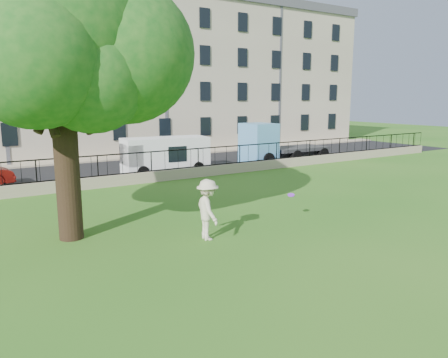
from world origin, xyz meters
TOP-DOWN VIEW (x-y plane):
  - ground at (0.00, 0.00)m, footprint 120.00×120.00m
  - retaining_wall at (0.00, 12.00)m, footprint 50.00×0.40m
  - iron_railing at (0.00, 12.00)m, footprint 50.00×0.05m
  - street at (0.00, 16.70)m, footprint 60.00×9.00m
  - sidewalk at (0.00, 21.90)m, footprint 60.00×1.40m
  - building_row at (0.00, 27.57)m, footprint 56.40×10.40m
  - tree at (-6.44, 4.22)m, footprint 8.07×6.27m
  - man at (-2.50, 1.61)m, footprint 0.96×1.42m
  - frisbee at (1.30, 1.80)m, footprint 0.31×0.32m
  - white_van at (2.00, 14.40)m, footprint 5.44×2.49m
  - blue_truck at (11.72, 14.40)m, footprint 6.85×2.45m

SIDE VIEW (x-z plane):
  - ground at x=0.00m, z-range 0.00..0.00m
  - street at x=0.00m, z-range 0.00..0.01m
  - sidewalk at x=0.00m, z-range 0.00..0.12m
  - retaining_wall at x=0.00m, z-range 0.00..0.60m
  - frisbee at x=1.30m, z-range 0.96..1.08m
  - man at x=-2.50m, z-range 0.00..2.03m
  - white_van at x=2.00m, z-range 0.00..2.22m
  - iron_railing at x=0.00m, z-range 0.59..1.72m
  - blue_truck at x=11.72m, z-range 0.00..2.87m
  - tree at x=-6.44m, z-range 1.64..11.63m
  - building_row at x=0.00m, z-range 0.02..13.82m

